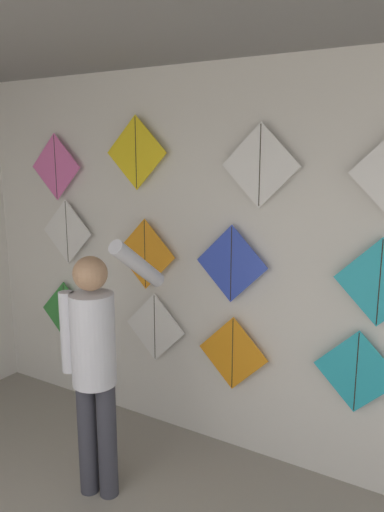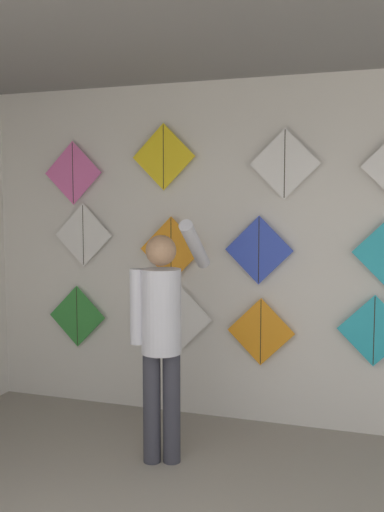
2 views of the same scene
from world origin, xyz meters
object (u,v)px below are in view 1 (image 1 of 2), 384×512
object	(u,v)px
kite_2	(233,353)
kite_0	(65,312)
kite_5	(67,232)
kite_11	(136,153)
kite_3	(357,372)
kite_8	(380,283)
kite_10	(56,167)
kite_1	(155,327)
kite_6	(145,254)
shopkeeper	(95,356)
kite_12	(260,166)
kite_7	(231,264)

from	to	relation	value
kite_2	kite_0	bearing A→B (deg)	180.00
kite_5	kite_11	bearing A→B (deg)	0.00
kite_3	kite_11	size ratio (longest dim) A/B	1.00
kite_8	kite_10	bearing A→B (deg)	180.00
kite_1	kite_6	distance (m)	0.59
kite_0	kite_1	bearing A→B (deg)	0.00
shopkeeper	kite_3	world-z (taller)	shopkeeper
kite_6	kite_12	size ratio (longest dim) A/B	1.00
kite_7	kite_12	world-z (taller)	kite_12
kite_8	kite_10	size ratio (longest dim) A/B	1.00
shopkeeper	kite_11	world-z (taller)	kite_11
kite_2	kite_12	size ratio (longest dim) A/B	1.00
kite_3	kite_12	distance (m)	1.45
kite_5	kite_7	xyz separation A→B (m)	(1.57, 0.00, -0.09)
kite_5	kite_11	xyz separation A→B (m)	(0.76, 0.00, 0.66)
kite_3	kite_6	xyz separation A→B (m)	(-1.64, 0.00, 0.58)
kite_3	kite_1	bearing A→B (deg)	180.00
kite_3	kite_5	distance (m)	2.56
kite_8	kite_11	xyz separation A→B (m)	(-1.80, 0.00, 0.75)
kite_1	kite_6	xyz separation A→B (m)	(-0.08, 0.00, 0.58)
kite_10	kite_7	bearing A→B (deg)	0.00
kite_5	kite_8	size ratio (longest dim) A/B	1.00
kite_3	kite_7	xyz separation A→B (m)	(-0.90, 0.00, 0.59)
kite_6	kite_8	world-z (taller)	kite_8
shopkeeper	kite_0	distance (m)	1.45
kite_0	kite_10	world-z (taller)	kite_10
shopkeeper	kite_6	xyz separation A→B (m)	(-0.25, 0.87, 0.46)
kite_6	kite_11	world-z (taller)	kite_11
kite_2	kite_12	bearing A→B (deg)	0.00
kite_5	kite_12	bearing A→B (deg)	0.00
shopkeeper	kite_1	xyz separation A→B (m)	(-0.17, 0.87, -0.12)
shopkeeper	kite_10	size ratio (longest dim) A/B	3.07
shopkeeper	kite_11	xyz separation A→B (m)	(-0.31, 0.87, 1.23)
shopkeeper	kite_10	bearing A→B (deg)	126.24
kite_8	kite_11	size ratio (longest dim) A/B	1.00
kite_1	kite_3	bearing A→B (deg)	0.00
kite_0	kite_8	distance (m)	2.72
kite_5	kite_11	world-z (taller)	kite_11
kite_5	kite_10	world-z (taller)	kite_10
shopkeeper	kite_0	world-z (taller)	shopkeeper
kite_0	kite_10	bearing A→B (deg)	180.00
kite_1	kite_6	size ratio (longest dim) A/B	1.00
kite_3	kite_6	distance (m)	1.74
kite_5	kite_6	size ratio (longest dim) A/B	1.00
kite_7	kite_10	xyz separation A→B (m)	(-1.66, 0.00, 0.64)
kite_2	kite_11	xyz separation A→B (m)	(-0.83, 0.00, 1.42)
shopkeeper	kite_0	xyz separation A→B (m)	(-1.15, 0.87, -0.16)
kite_0	kite_3	distance (m)	2.54
kite_3	kite_12	world-z (taller)	kite_12
kite_5	kite_10	xyz separation A→B (m)	(-0.09, 0.00, 0.54)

